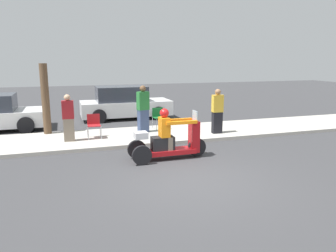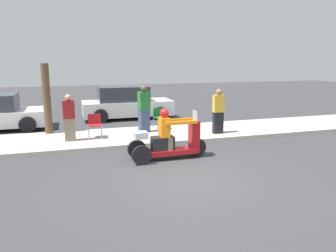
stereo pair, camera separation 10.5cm
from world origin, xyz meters
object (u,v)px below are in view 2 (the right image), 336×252
object	(u,v)px
tree_trunk	(47,99)
spectator_mid_group	(144,110)
motorcycle_trike	(168,141)
spectator_with_child	(218,112)
folding_chair_curbside	(160,116)
folding_chair_set_back	(95,123)
parked_car_lot_far	(126,103)
spectator_far_back	(69,119)

from	to	relation	value
tree_trunk	spectator_mid_group	bearing A→B (deg)	-14.19
motorcycle_trike	spectator_mid_group	world-z (taller)	spectator_mid_group
motorcycle_trike	tree_trunk	distance (m)	5.36
spectator_with_child	folding_chair_curbside	bearing A→B (deg)	141.25
spectator_with_child	folding_chair_curbside	xyz separation A→B (m)	(-1.83, 1.47, -0.29)
spectator_mid_group	tree_trunk	distance (m)	3.58
spectator_with_child	tree_trunk	distance (m)	6.32
folding_chair_curbside	folding_chair_set_back	world-z (taller)	same
parked_car_lot_far	tree_trunk	size ratio (longest dim) A/B	1.66
parked_car_lot_far	tree_trunk	distance (m)	4.53
spectator_far_back	folding_chair_set_back	world-z (taller)	spectator_far_back
spectator_with_child	folding_chair_set_back	bearing A→B (deg)	171.23
folding_chair_curbside	parked_car_lot_far	size ratio (longest dim) A/B	0.19
spectator_mid_group	parked_car_lot_far	distance (m)	3.76
spectator_mid_group	motorcycle_trike	bearing A→B (deg)	-90.32
spectator_mid_group	folding_chair_set_back	size ratio (longest dim) A/B	2.15
folding_chair_curbside	tree_trunk	world-z (taller)	tree_trunk
spectator_far_back	folding_chair_curbside	distance (m)	3.61
tree_trunk	motorcycle_trike	bearing A→B (deg)	-49.62
spectator_far_back	tree_trunk	xyz separation A→B (m)	(-0.75, 1.46, 0.52)
folding_chair_set_back	spectator_far_back	bearing A→B (deg)	-162.88
motorcycle_trike	parked_car_lot_far	world-z (taller)	parked_car_lot_far
spectator_mid_group	tree_trunk	bearing A→B (deg)	165.81
folding_chair_curbside	parked_car_lot_far	bearing A→B (deg)	103.01
spectator_with_child	tree_trunk	xyz separation A→B (m)	(-6.02, 1.88, 0.49)
folding_chair_set_back	folding_chair_curbside	bearing A→B (deg)	16.87
folding_chair_set_back	motorcycle_trike	bearing A→B (deg)	-57.05
parked_car_lot_far	tree_trunk	xyz separation A→B (m)	(-3.43, -2.88, 0.67)
spectator_far_back	parked_car_lot_far	distance (m)	5.10
motorcycle_trike	parked_car_lot_far	bearing A→B (deg)	90.01
spectator_with_child	spectator_far_back	distance (m)	5.29
folding_chair_curbside	parked_car_lot_far	distance (m)	3.38
spectator_with_child	spectator_mid_group	world-z (taller)	spectator_mid_group
folding_chair_set_back	tree_trunk	size ratio (longest dim) A/B	0.32
folding_chair_curbside	parked_car_lot_far	xyz separation A→B (m)	(-0.76, 3.29, 0.11)
folding_chair_curbside	folding_chair_set_back	size ratio (longest dim) A/B	1.00
folding_chair_curbside	folding_chair_set_back	distance (m)	2.71
motorcycle_trike	spectator_far_back	bearing A→B (deg)	136.17
folding_chair_set_back	parked_car_lot_far	xyz separation A→B (m)	(1.84, 4.07, 0.11)
motorcycle_trike	folding_chair_set_back	size ratio (longest dim) A/B	2.79
spectator_with_child	folding_chair_curbside	size ratio (longest dim) A/B	2.01
motorcycle_trike	folding_chair_set_back	distance (m)	3.38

